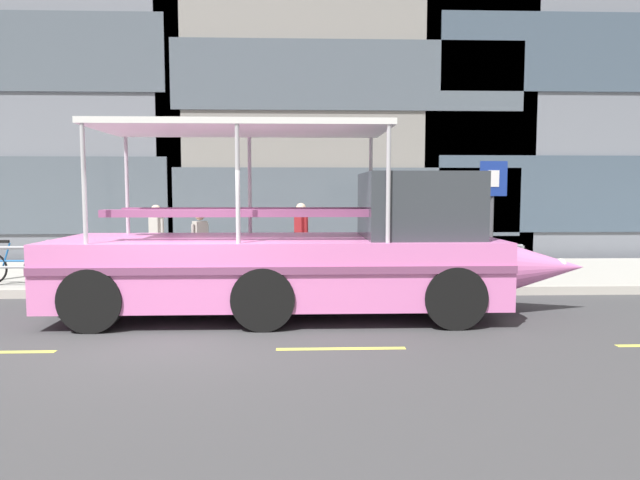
{
  "coord_description": "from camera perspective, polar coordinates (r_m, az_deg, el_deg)",
  "views": [
    {
      "loc": [
        1.82,
        -8.69,
        2.18
      ],
      "look_at": [
        2.2,
        1.62,
        1.3
      ],
      "focal_mm": 32.2,
      "sensor_mm": 36.0,
      "label": 1
    }
  ],
  "objects": [
    {
      "name": "lane_centreline",
      "position": [
        8.27,
        -15.01,
        -10.55
      ],
      "size": [
        25.8,
        0.12,
        0.01
      ],
      "color": "#DBD64C",
      "rests_on": "ground_plane"
    },
    {
      "name": "duck_tour_boat",
      "position": [
        10.07,
        -1.06,
        -1.45
      ],
      "size": [
        9.45,
        2.57,
        3.31
      ],
      "color": "pink",
      "rests_on": "ground_plane"
    },
    {
      "name": "sidewalk",
      "position": [
        14.56,
        -9.3,
        -3.44
      ],
      "size": [
        32.0,
        4.8,
        0.18
      ],
      "primitive_type": "cube",
      "color": "#A8A59E",
      "rests_on": "ground_plane"
    },
    {
      "name": "parking_sign",
      "position": [
        13.15,
        16.77,
        3.81
      ],
      "size": [
        0.6,
        0.12,
        2.65
      ],
      "color": "#4C4F54",
      "rests_on": "sidewalk"
    },
    {
      "name": "pedestrian_near_bow",
      "position": [
        13.95,
        11.44,
        0.98
      ],
      "size": [
        0.24,
        0.51,
        1.78
      ],
      "color": "#47423D",
      "rests_on": "sidewalk"
    },
    {
      "name": "pedestrian_near_stern",
      "position": [
        13.68,
        -15.95,
        0.57
      ],
      "size": [
        0.41,
        0.34,
        1.69
      ],
      "color": "#1E2338",
      "rests_on": "sidewalk"
    },
    {
      "name": "leaned_bicycle",
      "position": [
        13.92,
        -28.02,
        -2.39
      ],
      "size": [
        1.74,
        0.46,
        0.96
      ],
      "color": "black",
      "rests_on": "sidewalk"
    },
    {
      "name": "curb_edge",
      "position": [
        12.12,
        -10.77,
        -5.14
      ],
      "size": [
        32.0,
        0.18,
        0.18
      ],
      "primitive_type": "cube",
      "color": "#B2ADA3",
      "rests_on": "ground_plane"
    },
    {
      "name": "pedestrian_mid_right",
      "position": [
        13.04,
        -11.82,
        0.15
      ],
      "size": [
        0.33,
        0.35,
        1.57
      ],
      "color": "#47423D",
      "rests_on": "sidewalk"
    },
    {
      "name": "curb_guardrail",
      "position": [
        12.26,
        -6.26,
        -1.85
      ],
      "size": [
        11.51,
        0.09,
        0.86
      ],
      "color": "gray",
      "rests_on": "sidewalk"
    },
    {
      "name": "pedestrian_mid_left",
      "position": [
        13.54,
        -1.89,
        0.8
      ],
      "size": [
        0.33,
        0.43,
        1.72
      ],
      "color": "#1E2338",
      "rests_on": "sidewalk"
    },
    {
      "name": "ground_plane",
      "position": [
        9.14,
        -13.71,
        -9.06
      ],
      "size": [
        120.0,
        120.0,
        0.0
      ],
      "primitive_type": "plane",
      "color": "#3D3D3F"
    }
  ]
}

